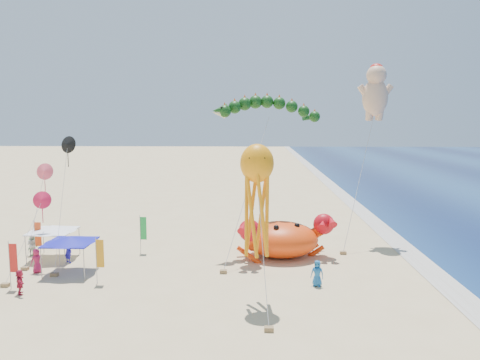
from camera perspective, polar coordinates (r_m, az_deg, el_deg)
name	(u,v)px	position (r m, az deg, el deg)	size (l,w,h in m)	color
ground	(267,272)	(34.57, 3.27, -11.19)	(320.00, 320.00, 0.00)	#D1B784
foam_strip	(434,274)	(36.88, 22.59, -10.55)	(320.00, 320.00, 0.00)	silver
crab_inflatable	(281,238)	(37.96, 5.06, -7.06)	(8.06, 6.77, 3.53)	#F0410C
dragon_kite	(267,112)	(39.46, 3.36, 8.30)	(9.46, 9.56, 12.70)	#0F390F
cherub_kite	(375,91)	(43.94, 16.18, 10.41)	(4.78, 6.14, 15.91)	#E6B38C
octopus_kite	(257,191)	(27.58, 2.07, -1.40)	(1.99, 5.08, 9.61)	orange
canopy_blue	(70,240)	(35.99, -19.99, -6.84)	(3.56, 3.56, 2.71)	gray
canopy_white	(53,229)	(40.04, -21.87, -5.51)	(3.59, 3.59, 2.71)	gray
feather_flags	(76,243)	(36.52, -19.37, -7.30)	(8.34, 8.59, 3.20)	gray
beachgoers	(75,259)	(36.85, -19.47, -9.05)	(23.23, 9.91, 1.85)	silver
small_kites	(51,182)	(37.67, -22.09, -0.20)	(3.68, 5.81, 9.82)	black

